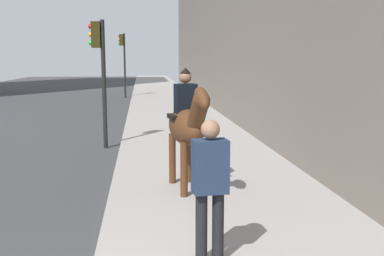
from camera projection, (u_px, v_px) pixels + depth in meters
mounted_horse_near at (187, 125)px, 8.08m from camera, size 2.15×0.79×2.22m
pedestrian_greeting at (210, 182)px, 5.21m from camera, size 0.30×0.42×1.70m
traffic_light_near_curb at (100, 63)px, 12.33m from camera, size 0.20×0.44×3.54m
traffic_light_far_curb at (123, 55)px, 28.27m from camera, size 0.20×0.44×4.04m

